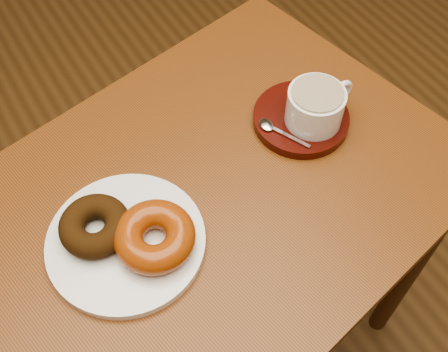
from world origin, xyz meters
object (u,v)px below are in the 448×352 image
donut_plate (126,242)px  coffee_cup (316,106)px  saucer (301,119)px  cafe_table (214,226)px

donut_plate → coffee_cup: coffee_cup is taller
donut_plate → saucer: saucer is taller
coffee_cup → donut_plate: bearing=-176.6°
cafe_table → coffee_cup: coffee_cup is taller
saucer → coffee_cup: bearing=-55.3°
cafe_table → donut_plate: donut_plate is taller
cafe_table → saucer: 0.23m
saucer → coffee_cup: size_ratio=1.30×
cafe_table → donut_plate: (-0.15, -0.02, 0.12)m
donut_plate → saucer: 0.35m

